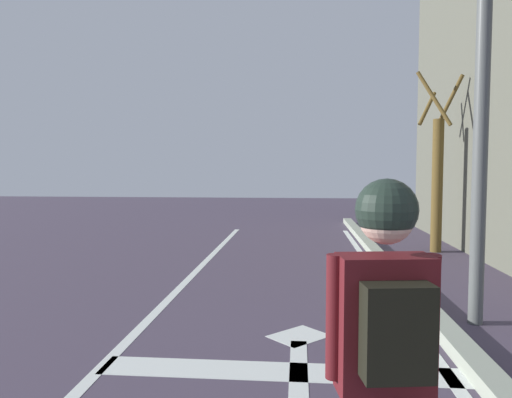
% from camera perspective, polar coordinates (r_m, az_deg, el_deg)
% --- Properties ---
extents(lane_line_center, '(0.12, 20.00, 0.01)m').
position_cam_1_polar(lane_line_center, '(4.33, -20.45, -20.65)').
color(lane_line_center, silver).
rests_on(lane_line_center, ground).
extents(stop_bar, '(3.17, 0.40, 0.01)m').
position_cam_1_polar(stop_bar, '(4.48, 2.88, -19.55)').
color(stop_bar, silver).
rests_on(stop_bar, ground).
extents(lane_arrow_stem, '(0.16, 1.40, 0.01)m').
position_cam_1_polar(lane_arrow_stem, '(4.52, 5.03, -19.32)').
color(lane_arrow_stem, silver).
rests_on(lane_arrow_stem, ground).
extents(lane_arrow_head, '(0.71, 0.71, 0.01)m').
position_cam_1_polar(lane_arrow_head, '(5.32, 5.04, -15.71)').
color(lane_arrow_head, silver).
rests_on(lane_arrow_head, ground).
extents(skater, '(0.46, 0.62, 1.66)m').
position_cam_1_polar(skater, '(2.06, 14.98, -14.85)').
color(skater, '#434E73').
rests_on(skater, skateboard).
extents(roadside_tree, '(0.98, 0.97, 3.72)m').
position_cam_1_polar(roadside_tree, '(10.73, 20.50, 2.62)').
color(roadside_tree, brown).
rests_on(roadside_tree, ground).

